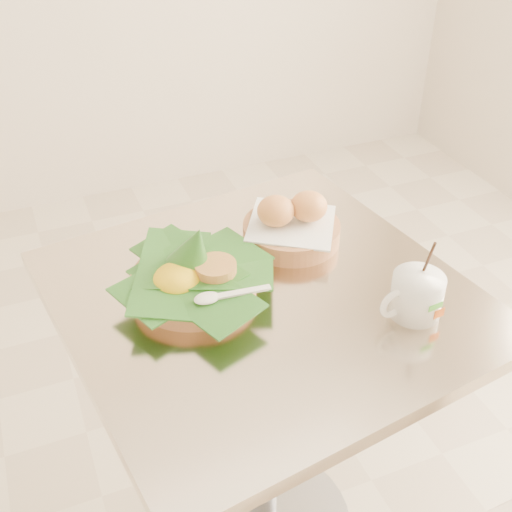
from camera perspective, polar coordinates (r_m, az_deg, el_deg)
name	(u,v)px	position (r m, az deg, el deg)	size (l,w,h in m)	color
cafe_table	(263,378)	(1.32, 0.62, -10.78)	(0.79, 0.79, 0.75)	gray
rice_basket	(193,274)	(1.15, -5.59, -1.63)	(0.28, 0.28, 0.14)	tan
bread_basket	(292,225)	(1.29, 3.18, 2.78)	(0.23, 0.23, 0.10)	tan
coffee_mug	(416,295)	(1.13, 14.01, -3.35)	(0.12, 0.09, 0.15)	white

